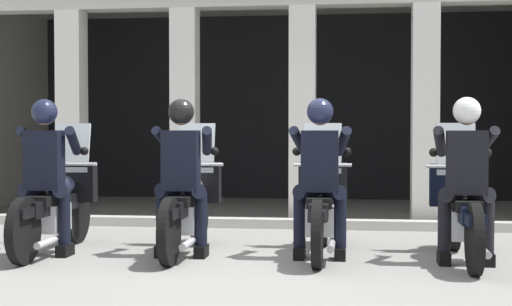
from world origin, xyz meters
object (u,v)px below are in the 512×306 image
(motorcycle_center_right, at_px, (321,206))
(motorcycle_far_right, at_px, (462,209))
(police_officer_far_right, at_px, (466,166))
(motorcycle_far_left, at_px, (57,204))
(police_officer_center_left, at_px, (182,164))
(motorcycle_center_left, at_px, (188,204))
(police_officer_far_left, at_px, (46,163))
(police_officer_center_right, at_px, (320,164))

(motorcycle_center_right, bearing_deg, motorcycle_far_right, 4.27)
(motorcycle_far_right, distance_m, police_officer_far_right, 0.52)
(motorcycle_far_left, xyz_separation_m, motorcycle_far_right, (4.14, 0.00, 0.00))
(motorcycle_far_left, height_order, police_officer_far_right, police_officer_far_right)
(motorcycle_center_right, bearing_deg, police_officer_center_left, -156.84)
(motorcycle_far_left, xyz_separation_m, motorcycle_center_left, (1.38, 0.11, 0.00))
(motorcycle_far_right, bearing_deg, police_officer_far_left, -171.19)
(police_officer_center_left, bearing_deg, motorcycle_center_right, 25.74)
(police_officer_far_left, xyz_separation_m, motorcycle_far_right, (4.14, 0.29, -0.44))
(police_officer_center_left, bearing_deg, police_officer_far_left, -162.94)
(police_officer_far_right, bearing_deg, motorcycle_center_right, 167.76)
(motorcycle_far_right, bearing_deg, motorcycle_center_right, 179.04)
(motorcycle_center_left, relative_size, police_officer_center_left, 1.29)
(motorcycle_far_left, relative_size, police_officer_center_right, 1.29)
(motorcycle_center_right, xyz_separation_m, police_officer_center_right, (-0.00, -0.28, 0.44))
(police_officer_center_left, distance_m, motorcycle_center_right, 1.48)
(police_officer_center_right, height_order, motorcycle_far_right, police_officer_center_right)
(police_officer_center_right, xyz_separation_m, police_officer_far_right, (1.38, -0.14, 0.00))
(police_officer_far_left, xyz_separation_m, police_officer_center_right, (2.76, 0.14, 0.00))
(police_officer_far_left, bearing_deg, motorcycle_center_right, 12.96)
(motorcycle_center_left, relative_size, police_officer_center_right, 1.29)
(police_officer_far_right, bearing_deg, police_officer_center_left, -177.29)
(motorcycle_far_left, xyz_separation_m, police_officer_far_left, (-0.00, -0.28, 0.44))
(police_officer_center_left, bearing_deg, motorcycle_far_right, 16.40)
(police_officer_center_left, height_order, police_officer_center_right, same)
(motorcycle_center_left, bearing_deg, motorcycle_far_left, -162.94)
(police_officer_far_left, bearing_deg, police_officer_far_right, 4.21)
(motorcycle_far_right, xyz_separation_m, police_officer_far_right, (-0.00, -0.28, 0.44))
(motorcycle_center_left, height_order, police_officer_center_left, police_officer_center_left)
(police_officer_far_left, height_order, motorcycle_center_right, police_officer_far_left)
(motorcycle_center_left, distance_m, police_officer_far_right, 2.82)
(motorcycle_center_left, distance_m, police_officer_center_right, 1.47)
(motorcycle_center_right, relative_size, police_officer_far_right, 1.29)
(motorcycle_center_right, relative_size, police_officer_center_right, 1.29)
(motorcycle_center_left, bearing_deg, police_officer_center_right, 2.53)
(motorcycle_center_left, xyz_separation_m, police_officer_center_left, (-0.00, -0.28, 0.44))
(police_officer_far_left, relative_size, motorcycle_center_right, 0.78)
(police_officer_far_left, height_order, motorcycle_center_left, police_officer_far_left)
(motorcycle_center_right, bearing_deg, police_officer_far_right, -7.01)
(police_officer_far_left, bearing_deg, police_officer_center_right, 7.14)
(police_officer_center_left, distance_m, police_officer_far_right, 2.76)
(motorcycle_far_left, relative_size, motorcycle_center_left, 1.00)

